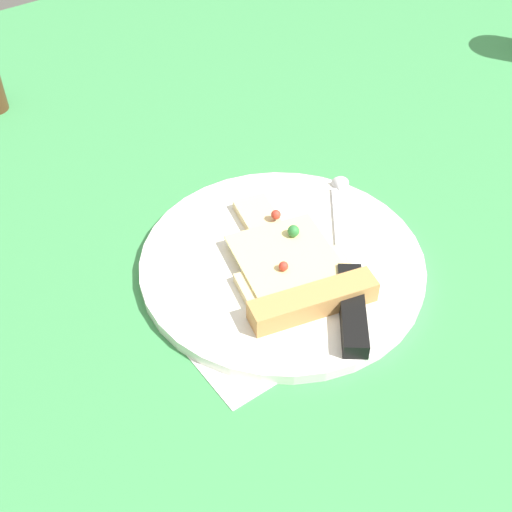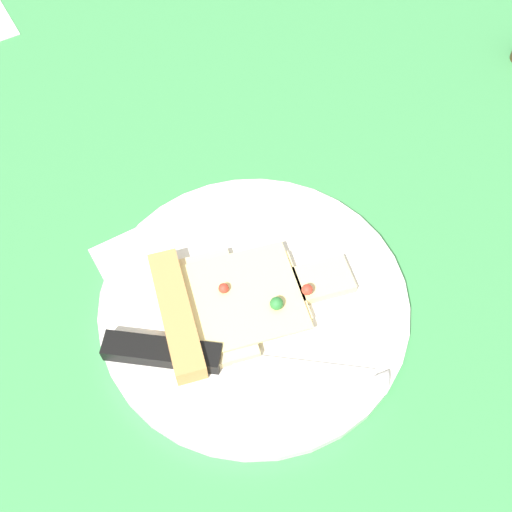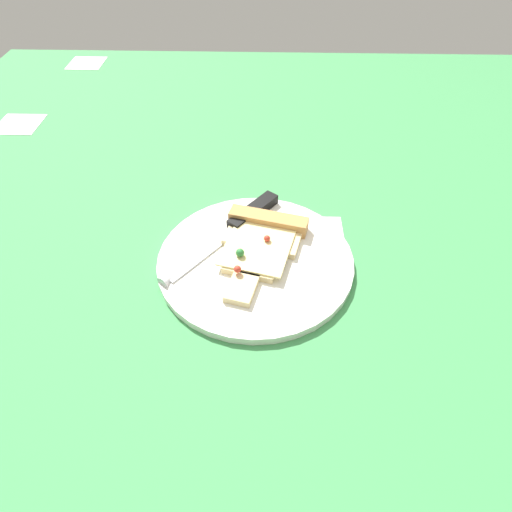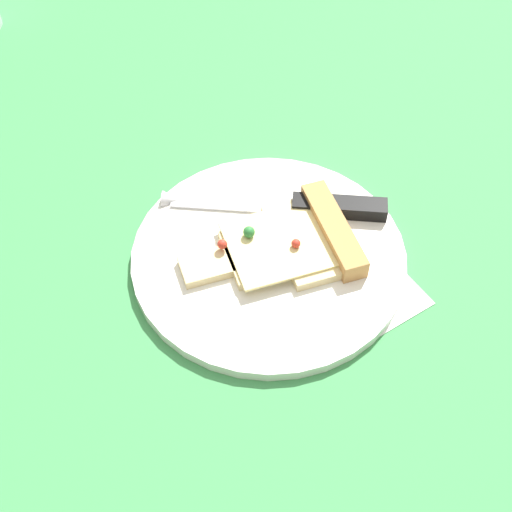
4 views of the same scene
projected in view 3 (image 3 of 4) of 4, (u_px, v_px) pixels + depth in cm
name	position (u px, v px, depth cm)	size (l,w,h in cm)	color
ground_plane	(291.00, 246.00, 67.12)	(155.28, 155.28, 3.00)	#3D8C4C
plate	(255.00, 260.00, 61.92)	(27.99, 27.99, 1.18)	white
pizza_slice	(260.00, 242.00, 62.73)	(13.33, 18.79, 2.49)	beige
knife	(234.00, 227.00, 65.26)	(16.44, 20.20, 2.45)	silver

